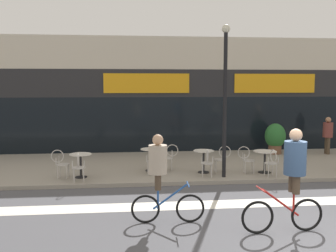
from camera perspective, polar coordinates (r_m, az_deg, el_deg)
ground_plane at (r=8.55m, az=21.19°, el=-15.32°), size 120.00×120.00×0.00m
sidewalk_slab at (r=15.08m, az=8.49°, el=-5.51°), size 40.00×5.50×0.12m
storefront_facade at (r=19.39m, az=5.10°, el=4.51°), size 40.00×4.06×5.13m
bike_lane_stripe at (r=10.74m, az=14.88°, el=-10.68°), size 36.00×0.70×0.01m
bistro_table_0 at (r=12.76m, az=-12.56°, el=-4.93°), size 0.70×0.70×0.76m
bistro_table_1 at (r=13.44m, az=-2.44°, el=-4.23°), size 0.73×0.73×0.76m
bistro_table_2 at (r=13.20m, az=5.19°, el=-4.48°), size 0.69×0.69×0.75m
bistro_table_3 at (r=13.53m, az=13.87°, el=-4.39°), size 0.77×0.77×0.74m
cafe_chair_0_near at (r=12.16m, az=-12.86°, el=-5.60°), size 0.43×0.59×0.90m
cafe_chair_0_side at (r=12.86m, az=-15.33°, el=-5.03°), size 0.59×0.44×0.90m
cafe_chair_1_near at (r=12.83m, az=-2.30°, el=-4.85°), size 0.44×0.60×0.90m
cafe_chair_1_side at (r=13.49m, az=0.22°, el=-4.31°), size 0.59×0.43×0.90m
cafe_chair_2_near at (r=12.60m, az=5.70°, el=-5.08°), size 0.45×0.60×0.90m
cafe_chair_2_side at (r=13.33m, az=7.84°, el=-4.49°), size 0.59×0.43×0.90m
cafe_chair_3_near at (r=12.96m, az=14.84°, el=-4.94°), size 0.44×0.59×0.90m
cafe_chair_3_side at (r=13.34m, az=11.32°, el=-4.54°), size 0.59×0.44×0.90m
planter_pot at (r=17.36m, az=15.29°, el=-1.61°), size 0.87×0.87×1.30m
lamp_post at (r=12.44m, az=8.28°, el=5.26°), size 0.26×0.26×4.78m
cyclist_0 at (r=8.49m, az=17.55°, el=-6.45°), size 1.77×0.51×2.16m
cyclist_2 at (r=8.65m, az=-1.11°, el=-6.70°), size 1.63×0.49×1.98m
pedestrian_near_end at (r=17.95m, az=22.18°, el=-0.83°), size 0.43×0.43×1.58m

